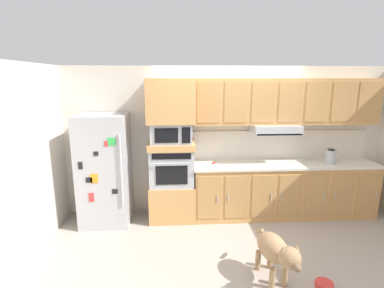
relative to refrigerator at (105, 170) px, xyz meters
name	(u,v)px	position (x,y,z in m)	size (l,w,h in m)	color
ground_plane	(237,238)	(2.01, -0.68, -0.88)	(9.60, 9.60, 0.00)	#9E9389
back_kitchen_wall	(226,140)	(2.01, 0.43, 0.37)	(6.20, 0.12, 2.50)	beige
side_panel_left	(31,159)	(-0.79, -0.68, 0.37)	(0.12, 7.10, 2.50)	beige
refrigerator	(105,170)	(0.00, 0.00, 0.00)	(0.76, 0.73, 1.76)	#ADADB2
oven_base_cabinet	(172,200)	(1.06, 0.07, -0.58)	(0.74, 0.62, 0.60)	tan
built_in_oven	(172,166)	(1.06, 0.07, 0.02)	(0.70, 0.62, 0.60)	#A8AAAF
appliance_mid_shelf	(171,145)	(1.06, 0.07, 0.37)	(0.74, 0.62, 0.10)	tan
microwave	(171,132)	(1.06, 0.07, 0.58)	(0.64, 0.54, 0.32)	#A8AAAF
appliance_upper_cabinet	(171,101)	(1.06, 0.07, 1.08)	(0.74, 0.62, 0.68)	tan
lower_cabinet_run	(283,190)	(2.95, 0.07, -0.44)	(3.03, 0.63, 0.88)	tan
countertop_slab	(285,164)	(2.95, 0.07, 0.02)	(3.07, 0.64, 0.04)	silver
backsplash_panel	(280,145)	(2.95, 0.36, 0.29)	(3.07, 0.02, 0.50)	silver
upper_cabinet_with_hood	(286,103)	(2.94, 0.19, 1.02)	(3.03, 0.48, 0.88)	tan
screwdriver	(214,163)	(1.76, 0.09, 0.05)	(0.16, 0.16, 0.03)	red
electric_kettle	(330,156)	(3.69, 0.02, 0.15)	(0.17, 0.17, 0.24)	#A8AAAF
dog	(276,251)	(2.24, -1.64, -0.48)	(0.38, 0.93, 0.62)	#997551
dog_food_bowl	(324,285)	(2.78, -1.76, -0.85)	(0.20, 0.20, 0.06)	red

